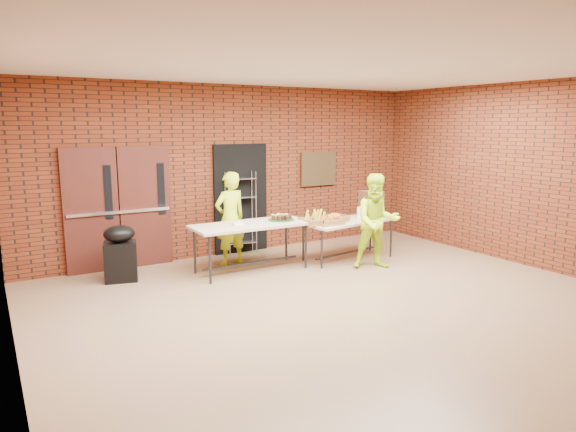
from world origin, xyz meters
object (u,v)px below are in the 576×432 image
object	(u,v)px
table_right	(348,223)
volunteer_woman	(230,218)
covered_grill	(120,253)
table_left	(251,228)
volunteer_man	(377,221)
coffee_dispenser	(371,204)
wire_rack	(241,213)

from	to	relation	value
table_right	volunteer_woman	distance (m)	2.16
covered_grill	volunteer_woman	world-z (taller)	volunteer_woman
table_left	table_right	distance (m)	1.90
table_left	volunteer_woman	distance (m)	0.59
table_left	covered_grill	xyz separation A→B (m)	(-2.04, 0.57, -0.30)
table_left	volunteer_man	world-z (taller)	volunteer_man
table_left	coffee_dispenser	size ratio (longest dim) A/B	4.11
table_left	volunteer_man	xyz separation A→B (m)	(1.94, -0.94, 0.07)
table_left	volunteer_woman	size ratio (longest dim) A/B	1.21
table_left	covered_grill	distance (m)	2.14
coffee_dispenser	covered_grill	size ratio (longest dim) A/B	0.54
volunteer_man	volunteer_woman	bearing A→B (deg)	168.41
wire_rack	table_right	xyz separation A→B (m)	(1.52, -1.37, -0.12)
wire_rack	covered_grill	distance (m)	2.50
coffee_dispenser	covered_grill	world-z (taller)	coffee_dispenser
volunteer_woman	volunteer_man	distance (m)	2.56
table_left	volunteer_woman	world-z (taller)	volunteer_woman
table_left	covered_grill	bearing A→B (deg)	164.50
volunteer_woman	coffee_dispenser	bearing A→B (deg)	157.21
coffee_dispenser	volunteer_woman	bearing A→B (deg)	166.09
covered_grill	table_right	bearing A→B (deg)	3.47
coffee_dispenser	volunteer_woman	size ratio (longest dim) A/B	0.29
wire_rack	volunteer_woman	world-z (taller)	volunteer_woman
wire_rack	volunteer_man	xyz separation A→B (m)	(1.58, -2.10, 0.03)
wire_rack	table_right	bearing A→B (deg)	-31.21
volunteer_man	table_right	bearing A→B (deg)	119.09
volunteer_woman	volunteer_man	xyz separation A→B (m)	(2.06, -1.52, -0.01)
volunteer_man	coffee_dispenser	bearing A→B (deg)	80.41
wire_rack	volunteer_woman	bearing A→B (deg)	-119.20
wire_rack	coffee_dispenser	size ratio (longest dim) A/B	3.27
volunteer_woman	volunteer_man	bearing A→B (deg)	134.79
table_left	volunteer_man	bearing A→B (deg)	-25.76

